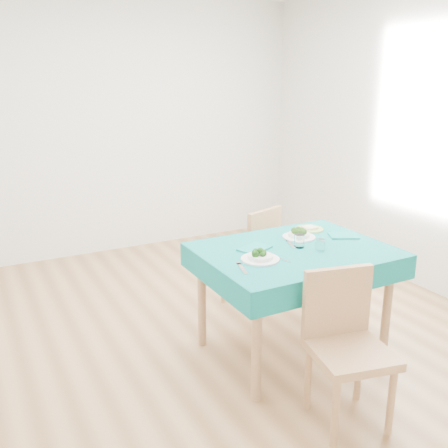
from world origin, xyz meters
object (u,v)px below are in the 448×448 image
chair_near (352,339)px  bowl_near (260,254)px  table (292,301)px  bowl_far (299,233)px  chair_far (248,250)px  side_plate (310,229)px

chair_near → bowl_near: bearing=114.5°
table → bowl_near: bearing=-166.9°
table → bowl_far: bowl_far is taller
table → chair_far: 0.83m
table → bowl_far: size_ratio=5.34×
chair_near → bowl_far: size_ratio=4.38×
bowl_near → bowl_far: bowl_near is taller
table → side_plate: bearing=40.4°
side_plate → chair_near: bearing=-116.0°
chair_near → side_plate: chair_near is taller
table → chair_far: (0.13, 0.82, 0.10)m
bowl_near → side_plate: 0.77m
chair_near → side_plate: size_ratio=4.90×
table → side_plate: side_plate is taller
chair_far → bowl_far: size_ratio=4.08×
chair_far → bowl_far: bearing=74.7°
table → chair_near: chair_near is taller
table → bowl_far: bearing=47.1°
bowl_near → bowl_far: (0.48, 0.25, -0.00)m
chair_far → bowl_near: chair_far is taller
bowl_near → chair_near: bearing=-77.9°
chair_far → chair_near: bearing=61.1°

